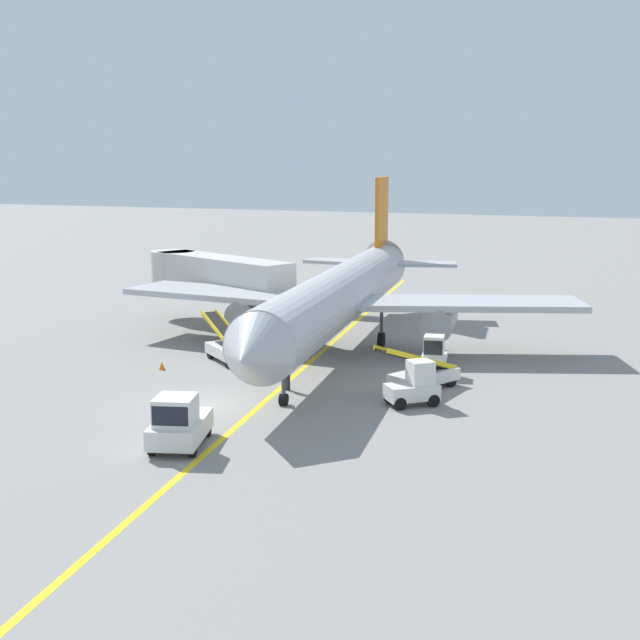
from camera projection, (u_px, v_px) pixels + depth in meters
The scene contains 12 objects.
ground_plane at pixel (207, 405), 39.81m from camera, with size 300.00×300.00×0.00m, color gray.
taxi_line_yellow at pixel (285, 384), 43.73m from camera, with size 0.30×80.00×0.01m, color yellow.
airliner at pixel (341, 295), 50.71m from camera, with size 28.35×35.31×10.10m.
jet_bridge at pixel (210, 274), 58.87m from camera, with size 12.84×7.47×4.85m.
pushback_tug at pixel (179, 423), 33.81m from camera, with size 2.84×3.99×2.20m.
baggage_tug_near_wing at pixel (434, 356), 45.81m from camera, with size 1.69×2.59×2.10m.
baggage_tug_by_cargo_door at pixel (415, 386), 39.74m from camera, with size 2.68×2.54×2.10m.
belt_loader_forward_hold at pixel (422, 374), 42.56m from camera, with size 3.41×5.02×2.59m.
belt_loader_aft_hold at pixel (229, 348), 48.40m from camera, with size 4.66×4.14×2.59m.
ground_crew_marshaller at pixel (288, 372), 42.33m from camera, with size 0.36×0.24×1.70m.
safety_cone_nose_left at pixel (162, 366), 46.64m from camera, with size 0.36×0.36×0.44m, color orange.
safety_cone_nose_right at pixel (245, 336), 54.73m from camera, with size 0.36×0.36×0.44m, color orange.
Camera 1 is at (19.21, -33.69, 11.18)m, focal length 47.97 mm.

